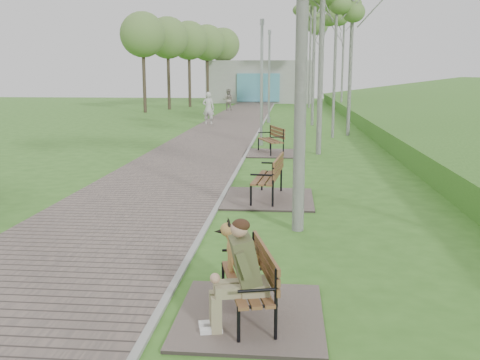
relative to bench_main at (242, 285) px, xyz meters
The scene contains 13 objects.
walkway 18.30m from the bench_main, 98.61° to the left, with size 3.50×67.00×0.04m, color #635750.
kerb 18.12m from the bench_main, 93.12° to the left, with size 0.10×67.00×0.05m, color #999993.
building_north 47.65m from the bench_main, 92.99° to the left, with size 10.00×5.20×4.00m.
bench_main is the anchor object (origin of this frame).
bench_second 5.97m from the bench_main, 89.73° to the left, with size 1.98×2.20×1.22m.
bench_third 12.94m from the bench_main, 90.66° to the left, with size 1.91×2.12×1.17m.
lamp_post_second 15.31m from the bench_main, 92.27° to the left, with size 0.19×0.19×4.81m.
lamp_post_third 25.28m from the bench_main, 91.60° to the left, with size 0.20×0.20×5.18m.
pedestrian_near 23.91m from the bench_main, 99.55° to the left, with size 0.66×0.43×1.80m, color silver.
pedestrian_far 35.23m from the bench_main, 96.83° to the left, with size 0.80×0.62×1.64m, color gray.
birch_far_c 34.17m from the bench_main, 82.88° to the left, with size 2.41×2.41×7.83m.
birch_distant_a 39.81m from the bench_main, 86.98° to the left, with size 2.51×2.51×9.80m.
birch_distant_b 45.28m from the bench_main, 85.91° to the left, with size 2.79×2.79×10.15m.
Camera 1 is at (1.49, -2.31, 2.78)m, focal length 40.00 mm.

